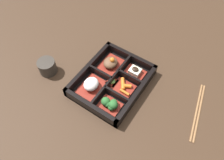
# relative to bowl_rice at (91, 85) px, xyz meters

# --- Properties ---
(ground_plane) EXTENTS (3.00, 3.00, 0.00)m
(ground_plane) POSITION_rel_bowl_rice_xyz_m (0.06, -0.05, -0.03)
(ground_plane) COLOR #382619
(bento_base) EXTENTS (0.27, 0.22, 0.01)m
(bento_base) POSITION_rel_bowl_rice_xyz_m (0.06, -0.05, -0.02)
(bento_base) COLOR black
(bento_base) RESTS_ON ground_plane
(bento_rim) EXTENTS (0.27, 0.22, 0.04)m
(bento_rim) POSITION_rel_bowl_rice_xyz_m (0.06, -0.05, -0.01)
(bento_rim) COLOR black
(bento_rim) RESTS_ON ground_plane
(bowl_rice) EXTENTS (0.10, 0.08, 0.04)m
(bowl_rice) POSITION_rel_bowl_rice_xyz_m (0.00, 0.00, 0.00)
(bowl_rice) COLOR maroon
(bowl_rice) RESTS_ON bento_base
(bowl_stew) EXTENTS (0.10, 0.08, 0.05)m
(bowl_stew) POSITION_rel_bowl_rice_xyz_m (0.12, -0.00, -0.00)
(bowl_stew) COLOR maroon
(bowl_stew) RESTS_ON bento_base
(bowl_greens) EXTENTS (0.06, 0.07, 0.04)m
(bowl_greens) POSITION_rel_bowl_rice_xyz_m (-0.02, -0.10, -0.00)
(bowl_greens) COLOR maroon
(bowl_greens) RESTS_ON bento_base
(bowl_carrots) EXTENTS (0.07, 0.07, 0.02)m
(bowl_carrots) POSITION_rel_bowl_rice_xyz_m (0.06, -0.10, -0.01)
(bowl_carrots) COLOR maroon
(bowl_carrots) RESTS_ON bento_base
(bowl_tofu) EXTENTS (0.06, 0.07, 0.03)m
(bowl_tofu) POSITION_rel_bowl_rice_xyz_m (0.14, -0.10, -0.01)
(bowl_tofu) COLOR maroon
(bowl_tofu) RESTS_ON bento_base
(bowl_pickles) EXTENTS (0.04, 0.04, 0.01)m
(bowl_pickles) POSITION_rel_bowl_rice_xyz_m (0.06, -0.05, -0.01)
(bowl_pickles) COLOR maroon
(bowl_pickles) RESTS_ON bento_base
(tea_cup) EXTENTS (0.07, 0.07, 0.05)m
(tea_cup) POSITION_rel_bowl_rice_xyz_m (-0.03, 0.19, 0.00)
(tea_cup) COLOR #2D2823
(tea_cup) RESTS_ON ground_plane
(chopsticks) EXTENTS (0.23, 0.06, 0.01)m
(chopsticks) POSITION_rel_bowl_rice_xyz_m (0.13, -0.35, -0.02)
(chopsticks) COLOR brown
(chopsticks) RESTS_ON ground_plane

